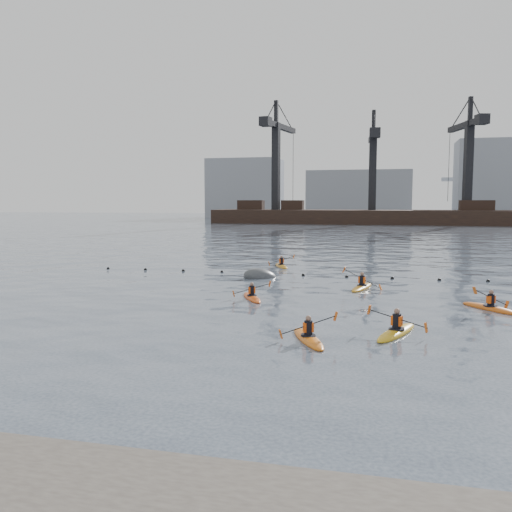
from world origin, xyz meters
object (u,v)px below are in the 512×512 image
object	(u,v)px
kayaker_1	(396,331)
kayaker_2	(252,297)
kayaker_0	(308,337)
kayaker_5	(281,266)
mooring_buoy	(260,278)
kayaker_3	(362,287)
kayaker_4	(491,307)

from	to	relation	value
kayaker_1	kayaker_2	world-z (taller)	kayaker_1
kayaker_0	kayaker_5	bearing A→B (deg)	79.27
kayaker_1	mooring_buoy	world-z (taller)	kayaker_1
kayaker_0	kayaker_5	distance (m)	22.56
kayaker_1	mooring_buoy	bearing A→B (deg)	143.01
kayaker_2	mooring_buoy	world-z (taller)	kayaker_2
kayaker_0	kayaker_3	xyz separation A→B (m)	(1.37, 12.67, 0.00)
kayaker_0	kayaker_3	distance (m)	12.74
kayaker_4	kayaker_2	bearing A→B (deg)	-39.81
kayaker_0	kayaker_2	distance (m)	8.90
kayaker_3	kayaker_4	xyz separation A→B (m)	(6.29, -4.96, -0.00)
kayaker_3	kayaker_4	size ratio (longest dim) A/B	1.15
kayaker_3	mooring_buoy	bearing A→B (deg)	169.62
kayaker_0	kayaker_3	size ratio (longest dim) A/B	0.93
kayaker_4	mooring_buoy	size ratio (longest dim) A/B	1.25
kayaker_1	kayaker_3	distance (m)	11.07
kayaker_4	mooring_buoy	world-z (taller)	kayaker_4
kayaker_0	kayaker_1	world-z (taller)	kayaker_0
kayaker_1	kayaker_5	size ratio (longest dim) A/B	1.16
kayaker_0	kayaker_4	xyz separation A→B (m)	(7.66, 7.71, 0.00)
kayaker_5	kayaker_1	bearing A→B (deg)	-91.33
kayaker_3	kayaker_5	distance (m)	11.41
kayaker_2	kayaker_5	size ratio (longest dim) A/B	0.97
kayaker_0	kayaker_1	size ratio (longest dim) A/B	0.91
kayaker_0	kayaker_5	world-z (taller)	kayaker_0
kayaker_0	kayaker_4	distance (m)	10.87
kayaker_3	mooring_buoy	distance (m)	7.53
kayaker_2	kayaker_5	xyz separation A→B (m)	(-1.14, 14.06, 0.00)
kayaker_2	kayaker_5	distance (m)	14.11
kayaker_2	mooring_buoy	size ratio (longest dim) A/B	1.23
kayaker_2	kayaker_4	distance (m)	11.82
kayaker_4	kayaker_5	size ratio (longest dim) A/B	0.99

